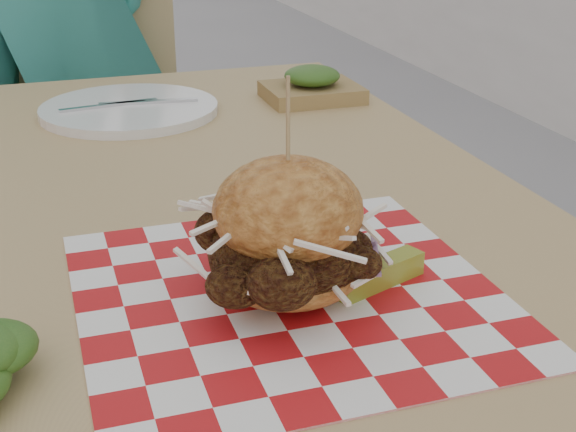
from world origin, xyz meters
TOP-DOWN VIEW (x-y plane):
  - patio_table at (-0.11, 0.06)m, footprint 0.80×1.20m
  - patio_chair at (-0.11, 1.09)m, footprint 0.42×0.43m
  - paper_liner at (-0.05, -0.21)m, footprint 0.36×0.36m
  - sandwich at (-0.05, -0.21)m, footprint 0.17×0.17m
  - pickle_spear at (0.03, -0.22)m, footprint 0.10×0.05m
  - place_setting at (-0.11, 0.41)m, footprint 0.27×0.27m
  - kraft_tray at (0.19, 0.40)m, footprint 0.15×0.12m

SIDE VIEW (x-z plane):
  - patio_chair at x=-0.11m, z-range 0.08..1.03m
  - patio_table at x=-0.11m, z-range 0.30..1.05m
  - paper_liner at x=-0.05m, z-range 0.75..0.75m
  - place_setting at x=-0.11m, z-range 0.75..0.77m
  - pickle_spear at x=0.03m, z-range 0.75..0.77m
  - kraft_tray at x=0.19m, z-range 0.74..0.80m
  - sandwich at x=-0.05m, z-range 0.71..0.90m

